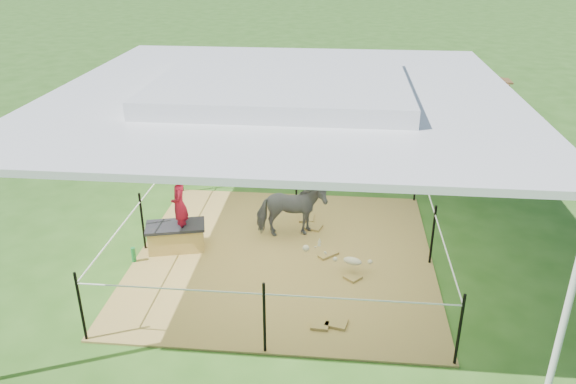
# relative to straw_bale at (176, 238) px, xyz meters

# --- Properties ---
(ground) EXTENTS (90.00, 90.00, 0.00)m
(ground) POSITION_rel_straw_bale_xyz_m (1.74, -0.04, -0.22)
(ground) COLOR #2D5919
(ground) RESTS_ON ground
(hay_patch) EXTENTS (4.60, 4.60, 0.03)m
(hay_patch) POSITION_rel_straw_bale_xyz_m (1.74, -0.04, -0.21)
(hay_patch) COLOR brown
(hay_patch) RESTS_ON ground
(canopy_tent) EXTENTS (6.30, 6.30, 2.90)m
(canopy_tent) POSITION_rel_straw_bale_xyz_m (1.74, -0.04, 2.47)
(canopy_tent) COLOR silver
(canopy_tent) RESTS_ON ground
(rope_fence) EXTENTS (4.54, 4.54, 1.00)m
(rope_fence) POSITION_rel_straw_bale_xyz_m (1.74, -0.04, 0.42)
(rope_fence) COLOR black
(rope_fence) RESTS_ON ground
(straw_bale) EXTENTS (0.94, 0.63, 0.38)m
(straw_bale) POSITION_rel_straw_bale_xyz_m (0.00, 0.00, 0.00)
(straw_bale) COLOR #B59042
(straw_bale) RESTS_ON hay_patch
(dark_cloth) EXTENTS (1.01, 0.69, 0.05)m
(dark_cloth) POSITION_rel_straw_bale_xyz_m (0.00, 0.00, 0.21)
(dark_cloth) COLOR black
(dark_cloth) RESTS_ON straw_bale
(woman) EXTENTS (0.33, 0.43, 1.03)m
(woman) POSITION_rel_straw_bale_xyz_m (0.10, -0.00, 0.71)
(woman) COLOR #AD1029
(woman) RESTS_ON straw_bale
(green_bottle) EXTENTS (0.08, 0.08, 0.24)m
(green_bottle) POSITION_rel_straw_bale_xyz_m (-0.55, -0.45, -0.07)
(green_bottle) COLOR #1B7C33
(green_bottle) RESTS_ON hay_patch
(pony) EXTENTS (1.21, 0.76, 0.95)m
(pony) POSITION_rel_straw_bale_xyz_m (1.79, 0.60, 0.28)
(pony) COLOR #45464A
(pony) RESTS_ON hay_patch
(pink_hat) EXTENTS (0.30, 0.30, 0.14)m
(pink_hat) POSITION_rel_straw_bale_xyz_m (1.79, 0.60, 0.83)
(pink_hat) COLOR pink
(pink_hat) RESTS_ON pony
(foal) EXTENTS (0.93, 0.70, 0.46)m
(foal) POSITION_rel_straw_bale_xyz_m (2.80, -0.45, 0.04)
(foal) COLOR beige
(foal) RESTS_ON hay_patch
(trash_barrel) EXTENTS (0.72, 0.72, 0.98)m
(trash_barrel) POSITION_rel_straw_bale_xyz_m (5.66, 6.46, 0.27)
(trash_barrel) COLOR #175BAF
(trash_barrel) RESTS_ON ground
(picnic_table_near) EXTENTS (1.96, 1.62, 0.71)m
(picnic_table_near) POSITION_rel_straw_bale_xyz_m (4.03, 8.36, 0.13)
(picnic_table_near) COLOR brown
(picnic_table_near) RESTS_ON ground
(picnic_table_far) EXTENTS (1.58, 1.15, 0.65)m
(picnic_table_far) POSITION_rel_straw_bale_xyz_m (6.82, 9.74, 0.10)
(picnic_table_far) COLOR brown
(picnic_table_far) RESTS_ON ground
(distant_person) EXTENTS (0.60, 0.54, 1.02)m
(distant_person) POSITION_rel_straw_bale_xyz_m (4.10, 7.84, 0.29)
(distant_person) COLOR teal
(distant_person) RESTS_ON ground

